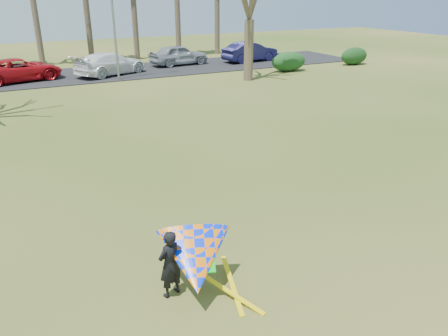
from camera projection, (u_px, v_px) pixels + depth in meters
name	position (u px, v px, depth m)	size (l,w,h in m)	color
ground	(259.00, 234.00, 11.19)	(100.00, 100.00, 0.00)	#22480F
parking_strip	(81.00, 75.00, 31.80)	(46.00, 7.00, 0.06)	black
streetlight	(115.00, 12.00, 28.55)	(2.28, 0.18, 8.00)	gray
hedge_near	(289.00, 62.00, 33.22)	(2.93, 1.33, 1.47)	#153C17
hedge_far	(354.00, 56.00, 36.15)	(2.55, 1.20, 1.42)	#123314
car_2	(20.00, 70.00, 29.35)	(2.51, 5.44, 1.51)	#B20E15
car_3	(110.00, 64.00, 31.56)	(2.22, 5.47, 1.59)	white
car_4	(179.00, 55.00, 35.67)	(1.92, 4.78, 1.63)	#8E949A
car_5	(250.00, 52.00, 37.45)	(1.72, 4.93, 1.62)	#181644
kite_flyer	(194.00, 260.00, 8.64)	(2.13, 2.39, 2.02)	black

